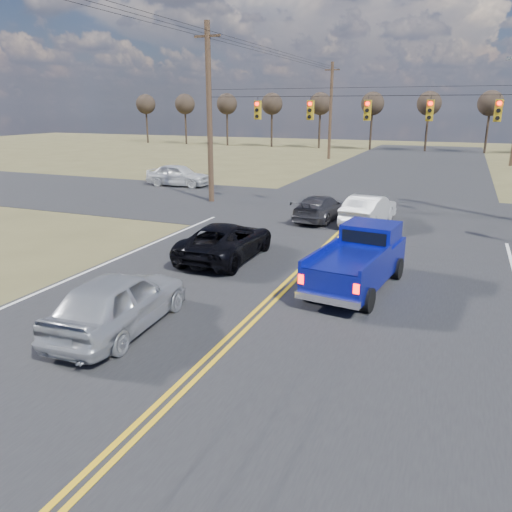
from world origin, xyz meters
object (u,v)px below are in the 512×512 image
at_px(silver_suv, 119,301).
at_px(dgrey_car_queue, 321,208).
at_px(pickup_truck, 359,260).
at_px(white_car_queue, 369,210).
at_px(black_suv, 226,241).
at_px(cross_car_west, 178,175).

bearing_deg(silver_suv, dgrey_car_queue, -98.71).
xyz_separation_m(pickup_truck, dgrey_car_queue, (-3.69, 9.05, -0.28)).
bearing_deg(white_car_queue, black_suv, 71.40).
relative_size(black_suv, dgrey_car_queue, 1.14).
relative_size(silver_suv, white_car_queue, 1.04).
height_order(black_suv, cross_car_west, cross_car_west).
height_order(pickup_truck, white_car_queue, pickup_truck).
bearing_deg(dgrey_car_queue, silver_suv, 90.53).
distance_m(pickup_truck, black_suv, 5.35).
bearing_deg(black_suv, dgrey_car_queue, -101.46).
xyz_separation_m(pickup_truck, silver_suv, (-4.97, -5.39, -0.13)).
bearing_deg(black_suv, silver_suv, 91.28).
bearing_deg(pickup_truck, silver_suv, -125.68).
bearing_deg(silver_suv, cross_car_west, -66.22).
height_order(white_car_queue, dgrey_car_queue, white_car_queue).
height_order(silver_suv, cross_car_west, cross_car_west).
bearing_deg(cross_car_west, dgrey_car_queue, -121.37).
bearing_deg(black_suv, pickup_truck, 165.49).
relative_size(dgrey_car_queue, cross_car_west, 0.93).
height_order(pickup_truck, cross_car_west, pickup_truck).
bearing_deg(cross_car_west, pickup_truck, -136.71).
bearing_deg(dgrey_car_queue, white_car_queue, -174.38).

